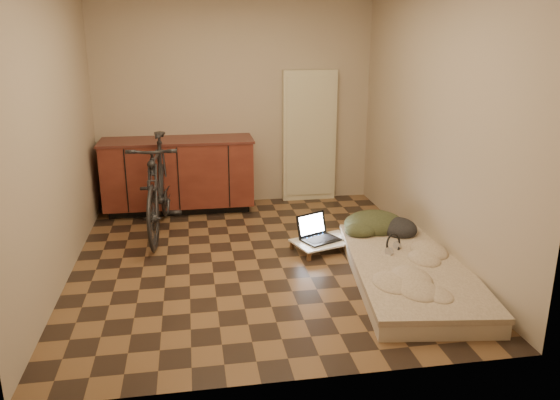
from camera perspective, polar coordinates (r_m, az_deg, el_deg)
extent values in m
cube|color=brown|center=(5.44, -2.48, -6.19)|extent=(3.50, 4.00, 0.00)
cube|color=#BAA78F|center=(7.04, -4.68, 10.10)|extent=(3.50, 0.00, 2.60)
cube|color=#BAA78F|center=(3.13, 1.76, 1.44)|extent=(3.50, 0.00, 2.60)
cube|color=#BAA78F|center=(5.16, -22.46, 6.36)|extent=(0.00, 4.00, 2.60)
cube|color=#BAA78F|center=(5.55, 15.73, 7.67)|extent=(0.00, 4.00, 2.60)
cube|color=black|center=(7.02, -10.35, -0.59)|extent=(1.70, 0.48, 0.10)
cube|color=#551F18|center=(6.86, -10.55, 2.81)|extent=(1.80, 0.60, 0.78)
cube|color=#51241D|center=(6.78, -10.73, 6.13)|extent=(1.84, 0.62, 0.03)
cube|color=beige|center=(7.19, 3.07, 6.65)|extent=(0.70, 0.10, 1.70)
imported|color=black|center=(6.11, -12.60, 1.97)|extent=(0.68, 1.88, 1.20)
cube|color=beige|center=(5.09, 13.35, -7.53)|extent=(1.24, 2.16, 0.13)
cube|color=beige|center=(5.06, 13.42, -6.62)|extent=(1.26, 2.18, 0.05)
cube|color=brown|center=(5.39, 3.03, -5.93)|extent=(0.04, 0.04, 0.09)
cube|color=brown|center=(5.66, 1.27, -4.74)|extent=(0.04, 0.04, 0.09)
cube|color=brown|center=(5.67, 7.93, -4.85)|extent=(0.04, 0.04, 0.09)
cube|color=brown|center=(5.94, 6.02, -3.78)|extent=(0.04, 0.04, 0.09)
cube|color=white|center=(5.64, 4.62, -4.32)|extent=(0.72, 0.58, 0.02)
cube|color=black|center=(5.63, 4.26, -4.16)|extent=(0.43, 0.38, 0.02)
cube|color=black|center=(5.70, 3.30, -2.54)|extent=(0.35, 0.21, 0.23)
cube|color=white|center=(5.70, 3.30, -2.54)|extent=(0.30, 0.18, 0.19)
ellipsoid|color=silver|center=(5.67, 6.54, -3.97)|extent=(0.08, 0.10, 0.03)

